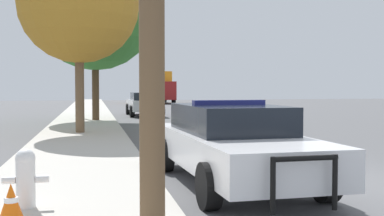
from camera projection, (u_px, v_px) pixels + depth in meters
name	position (u px, v px, depth m)	size (l,w,h in m)	color
ground_plane	(357.00, 183.00, 8.83)	(110.00, 110.00, 0.00)	#565659
sidewalk_left	(71.00, 192.00, 7.79)	(3.00, 110.00, 0.13)	#BCB7AD
police_car	(232.00, 142.00, 8.73)	(2.26, 5.43, 1.52)	white
fire_hydrant	(26.00, 176.00, 6.51)	(0.61, 0.27, 0.80)	white
traffic_light	(106.00, 50.00, 25.46)	(3.61, 0.35, 5.06)	#424247
car_background_midblock	(145.00, 103.00, 29.08)	(2.02, 4.64, 1.41)	#B7B7BC
box_truck	(157.00, 87.00, 51.60)	(2.97, 7.26, 3.36)	maroon
tree_sidewalk_near	(79.00, 3.00, 17.00)	(4.29, 4.29, 6.76)	brown
tree_sidewalk_mid	(95.00, 9.00, 23.34)	(6.00, 6.00, 8.43)	#4C3823
traffic_cone	(11.00, 201.00, 5.91)	(0.30, 0.30, 0.45)	orange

